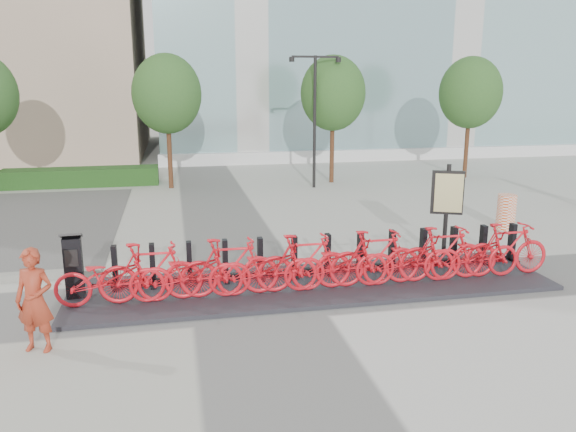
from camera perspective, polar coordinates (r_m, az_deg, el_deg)
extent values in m
plane|color=#B9B9B2|center=(10.93, -3.58, -8.18)|extent=(120.00, 120.00, 0.00)
cube|color=#173D11|center=(23.84, -20.27, 3.73)|extent=(6.00, 1.20, 0.70)
cylinder|color=#58301F|center=(22.22, -11.95, 6.62)|extent=(0.18, 0.18, 3.00)
ellipsoid|color=#275623|center=(22.08, -12.22, 12.04)|extent=(2.60, 2.60, 2.99)
cylinder|color=#58301F|center=(23.12, 4.50, 7.12)|extent=(0.18, 0.18, 3.00)
ellipsoid|color=#275623|center=(22.98, 4.59, 12.33)|extent=(2.60, 2.60, 2.99)
cylinder|color=#58301F|center=(25.44, 17.70, 7.11)|extent=(0.18, 0.18, 3.00)
ellipsoid|color=#275623|center=(25.31, 18.04, 11.83)|extent=(2.60, 2.60, 2.99)
cylinder|color=black|center=(21.80, 2.72, 9.41)|extent=(0.12, 0.12, 5.00)
cube|color=black|center=(21.66, 1.59, 15.88)|extent=(0.90, 0.08, 0.08)
cube|color=black|center=(21.89, 3.98, 15.83)|extent=(0.90, 0.08, 0.08)
cylinder|color=black|center=(21.56, 0.38, 15.63)|extent=(0.20, 0.20, 0.18)
cylinder|color=black|center=(22.01, 5.15, 15.53)|extent=(0.20, 0.20, 0.18)
cube|color=#2A2930|center=(11.43, 2.71, -6.97)|extent=(9.60, 2.40, 0.08)
imported|color=red|center=(10.66, -17.64, -5.99)|extent=(1.95, 0.68, 1.02)
imported|color=red|center=(10.59, -13.77, -5.56)|extent=(1.89, 0.53, 1.13)
imported|color=red|center=(10.60, -9.84, -5.66)|extent=(1.95, 0.68, 1.02)
imported|color=red|center=(10.62, -5.96, -5.17)|extent=(1.89, 0.53, 1.13)
imported|color=red|center=(10.72, -2.11, -5.23)|extent=(1.95, 0.68, 1.02)
imported|color=red|center=(10.84, 1.66, -4.71)|extent=(1.89, 0.53, 1.13)
imported|color=red|center=(11.04, 5.31, -4.73)|extent=(1.95, 0.68, 1.02)
imported|color=red|center=(11.25, 8.84, -4.19)|extent=(1.89, 0.53, 1.13)
imported|color=red|center=(11.53, 12.20, -4.20)|extent=(1.95, 0.68, 1.02)
imported|color=red|center=(11.81, 15.41, -3.66)|extent=(1.89, 0.53, 1.13)
imported|color=red|center=(12.17, 18.43, -3.66)|extent=(1.95, 0.68, 1.02)
imported|color=red|center=(12.52, 21.31, -3.15)|extent=(1.89, 0.53, 1.13)
cube|color=black|center=(11.24, -20.93, -4.90)|extent=(0.34, 0.30, 1.15)
cube|color=black|center=(11.07, -21.20, -1.86)|extent=(0.41, 0.35, 0.15)
cube|color=black|center=(11.04, -21.15, -4.02)|extent=(0.23, 0.04, 0.32)
imported|color=#A4341E|center=(9.39, -24.34, -7.81)|extent=(0.68, 0.54, 1.63)
cylinder|color=#E94200|center=(16.82, 21.29, 0.39)|extent=(0.55, 0.55, 0.99)
cylinder|color=black|center=(13.45, 15.77, 0.41)|extent=(0.10, 0.10, 2.22)
cube|color=black|center=(13.36, 15.89, 2.31)|extent=(0.71, 0.37, 1.01)
cube|color=#D9CF85|center=(13.31, 16.01, 2.26)|extent=(0.58, 0.26, 0.89)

